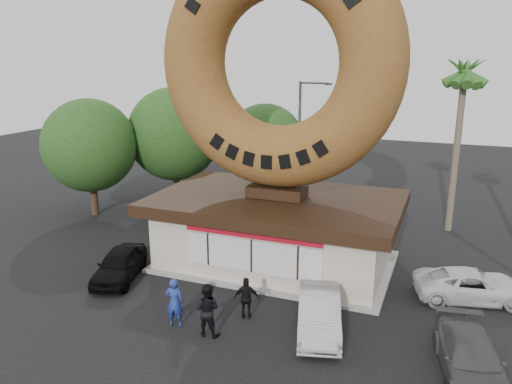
{
  "coord_description": "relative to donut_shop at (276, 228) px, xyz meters",
  "views": [
    {
      "loc": [
        7.26,
        -14.81,
        9.53
      ],
      "look_at": [
        -0.23,
        4.0,
        4.0
      ],
      "focal_mm": 35.0,
      "sensor_mm": 36.0,
      "label": 1
    }
  ],
  "objects": [
    {
      "name": "person_left",
      "position": [
        -1.53,
        -6.71,
        -0.84
      ],
      "size": [
        0.76,
        0.59,
        1.85
      ],
      "primitive_type": "imported",
      "rotation": [
        0.0,
        0.0,
        3.38
      ],
      "color": "navy",
      "rests_on": "ground"
    },
    {
      "name": "car_black",
      "position": [
        -5.84,
        -4.16,
        -1.1
      ],
      "size": [
        2.64,
        4.23,
        1.34
      ],
      "primitive_type": "imported",
      "rotation": [
        0.0,
        0.0,
        0.29
      ],
      "color": "black",
      "rests_on": "ground"
    },
    {
      "name": "tree_far",
      "position": [
        -13.0,
        3.02,
        2.56
      ],
      "size": [
        5.6,
        5.6,
        7.14
      ],
      "color": "#473321",
      "rests_on": "ground"
    },
    {
      "name": "person_center",
      "position": [
        -0.15,
        -6.82,
        -0.79
      ],
      "size": [
        0.98,
        0.78,
        1.94
      ],
      "primitive_type": "imported",
      "rotation": [
        0.0,
        0.0,
        3.19
      ],
      "color": "black",
      "rests_on": "ground"
    },
    {
      "name": "palm_near",
      "position": [
        7.5,
        8.02,
        6.65
      ],
      "size": [
        2.6,
        2.6,
        9.75
      ],
      "color": "#726651",
      "rests_on": "ground"
    },
    {
      "name": "car_grey",
      "position": [
        8.43,
        -6.03,
        -1.14
      ],
      "size": [
        2.55,
        4.59,
        1.26
      ],
      "primitive_type": "imported",
      "rotation": [
        0.0,
        0.0,
        0.19
      ],
      "color": "#4D4F51",
      "rests_on": "ground"
    },
    {
      "name": "person_right",
      "position": [
        0.69,
        -5.26,
        -0.95
      ],
      "size": [
        1.03,
        0.7,
        1.63
      ],
      "primitive_type": "imported",
      "rotation": [
        0.0,
        0.0,
        3.49
      ],
      "color": "black",
      "rests_on": "ground"
    },
    {
      "name": "ground",
      "position": [
        0.0,
        -5.98,
        -1.77
      ],
      "size": [
        90.0,
        90.0,
        0.0
      ],
      "primitive_type": "plane",
      "color": "black",
      "rests_on": "ground"
    },
    {
      "name": "car_silver",
      "position": [
        3.42,
        -5.06,
        -1.08
      ],
      "size": [
        2.52,
        4.43,
        1.38
      ],
      "primitive_type": "imported",
      "rotation": [
        0.0,
        0.0,
        0.27
      ],
      "color": "#B7B6BC",
      "rests_on": "ground"
    },
    {
      "name": "car_white",
      "position": [
        8.55,
        -0.54,
        -1.14
      ],
      "size": [
        4.88,
        3.22,
        1.25
      ],
      "primitive_type": "imported",
      "rotation": [
        0.0,
        0.0,
        1.85
      ],
      "color": "silver",
      "rests_on": "ground"
    },
    {
      "name": "donut_shop",
      "position": [
        0.0,
        0.0,
        0.0
      ],
      "size": [
        11.2,
        7.2,
        3.8
      ],
      "color": "beige",
      "rests_on": "ground"
    },
    {
      "name": "giant_donut",
      "position": [
        0.0,
        0.02,
        7.46
      ],
      "size": [
        10.85,
        2.77,
        10.85
      ],
      "primitive_type": "torus",
      "rotation": [
        1.57,
        0.0,
        0.0
      ],
      "color": "brown",
      "rests_on": "donut_shop"
    },
    {
      "name": "tree_mid",
      "position": [
        -4.0,
        9.02,
        2.25
      ],
      "size": [
        5.2,
        5.2,
        6.63
      ],
      "color": "#473321",
      "rests_on": "ground"
    },
    {
      "name": "street_lamp",
      "position": [
        -1.86,
        10.02,
        2.72
      ],
      "size": [
        2.11,
        0.2,
        8.0
      ],
      "color": "#59595E",
      "rests_on": "ground"
    },
    {
      "name": "tree_west",
      "position": [
        -9.5,
        7.02,
        2.87
      ],
      "size": [
        6.0,
        6.0,
        7.65
      ],
      "color": "#473321",
      "rests_on": "ground"
    }
  ]
}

